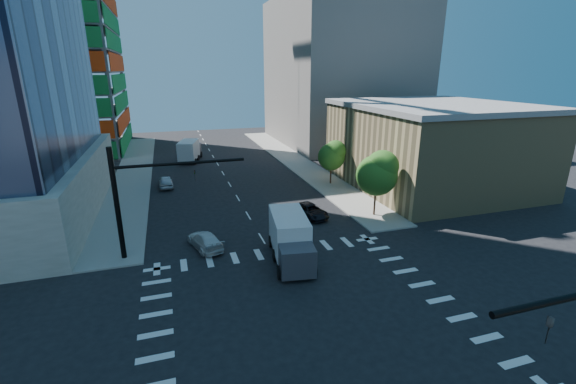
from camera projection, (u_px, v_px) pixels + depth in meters
name	position (u px, v px, depth m)	size (l,w,h in m)	color
ground	(308.00, 316.00, 23.84)	(160.00, 160.00, 0.00)	black
road_markings	(308.00, 316.00, 23.84)	(20.00, 20.00, 0.01)	silver
sidewalk_ne	(295.00, 161.00, 63.74)	(5.00, 60.00, 0.15)	gray
sidewalk_nw	(134.00, 173.00, 56.59)	(5.00, 60.00, 0.15)	gray
construction_building	(30.00, 7.00, 64.78)	(25.16, 34.50, 70.60)	slate
commercial_building	(432.00, 145.00, 49.36)	(20.50, 22.50, 10.60)	#978457
bg_building_ne	(340.00, 72.00, 77.27)	(24.00, 30.00, 28.00)	slate
signal_mast_nw	(136.00, 192.00, 29.76)	(10.20, 0.40, 9.00)	black
tree_south	(378.00, 172.00, 38.66)	(4.16, 4.16, 6.82)	#382316
tree_north	(333.00, 155.00, 49.86)	(3.54, 3.52, 5.78)	#382316
car_nb_far	(311.00, 211.00, 39.68)	(2.18, 4.72, 1.31)	black
car_sb_near	(205.00, 240.00, 32.75)	(1.92, 4.72, 1.37)	silver
car_sb_mid	(166.00, 182.00, 49.66)	(1.78, 4.42, 1.51)	#BABCC3
box_truck_near	(291.00, 243.00, 30.19)	(3.80, 7.07, 3.53)	black
box_truck_far	(190.00, 151.00, 63.96)	(4.46, 7.12, 3.47)	black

